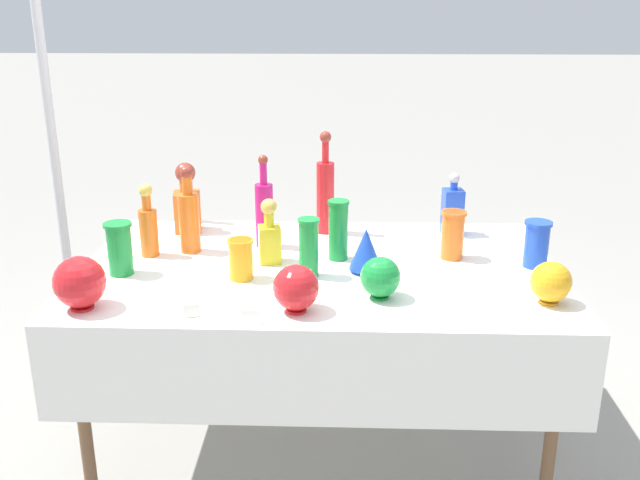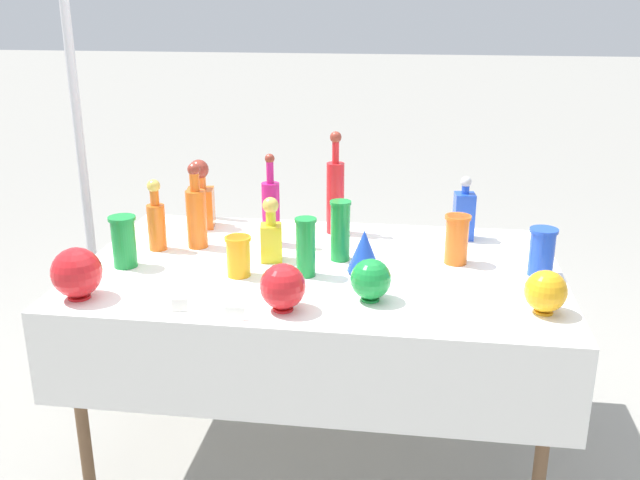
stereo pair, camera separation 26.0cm
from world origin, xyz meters
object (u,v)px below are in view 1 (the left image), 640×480
Objects in this scene: square_decanter_2 at (270,236)px; canopy_pole at (58,190)px; fluted_vase_0 at (366,249)px; round_bowl_0 at (380,277)px; round_bowl_1 at (296,288)px; round_bowl_3 at (80,282)px; tall_bottle_0 at (148,226)px; slender_vase_5 at (309,246)px; slender_vase_3 at (119,247)px; tall_bottle_1 at (264,211)px; slender_vase_2 at (537,242)px; tall_bottle_2 at (325,193)px; square_decanter_1 at (187,202)px; slender_vase_1 at (241,258)px; square_decanter_0 at (452,209)px; round_bowl_2 at (551,282)px; slender_vase_4 at (338,228)px; tall_bottle_3 at (189,217)px; cardboard_box_behind_left at (313,276)px.

square_decanter_2 is 0.11× the size of canopy_pole.
fluted_vase_0 reaches higher than round_bowl_0.
round_bowl_3 is (-0.68, -0.00, 0.01)m from round_bowl_1.
tall_bottle_0 reaches higher than slender_vase_5.
round_bowl_3 is at bearing -97.08° from slender_vase_3.
slender_vase_2 is (1.02, -0.19, -0.05)m from tall_bottle_1.
slender_vase_5 reaches higher than slender_vase_3.
round_bowl_3 is at bearing -133.25° from tall_bottle_2.
square_decanter_1 is (-0.58, -0.00, -0.05)m from tall_bottle_2.
canopy_pole reaches higher than slender_vase_1.
square_decanter_2 is 1.21m from canopy_pole.
tall_bottle_2 is at bearing 84.96° from slender_vase_5.
tall_bottle_2 reaches higher than round_bowl_3.
square_decanter_0 reaches higher than slender_vase_1.
slender_vase_3 is at bearing -55.95° from canopy_pole.
round_bowl_1 is at bearing 0.14° from round_bowl_3.
square_decanter_2 is at bearing 160.07° from round_bowl_2.
square_decanter_1 is at bearing 138.73° from round_bowl_0.
tall_bottle_2 reaches higher than slender_vase_4.
canopy_pole is (-1.03, 0.62, 0.00)m from square_decanter_2.
tall_bottle_2 is at bearing 46.75° from round_bowl_3.
slender_vase_5 is (0.47, -0.24, -0.03)m from tall_bottle_3.
slender_vase_1 is at bearing -60.63° from square_decanter_1.
round_bowl_3 is at bearing -141.95° from square_decanter_2.
square_decanter_0 is 1.14× the size of slender_vase_4.
tall_bottle_2 reaches higher than slender_vase_2.
tall_bottle_2 is 2.47× the size of round_bowl_3.
tall_bottle_1 is at bearing 82.60° from slender_vase_1.
slender_vase_2 is 2.11m from canopy_pole.
tall_bottle_0 is 1.63× the size of round_bowl_3.
tall_bottle_2 reaches higher than square_decanter_0.
square_decanter_0 reaches higher than slender_vase_2.
slender_vase_1 is at bearing -146.88° from square_decanter_0.
slender_vase_1 is (-0.05, -0.35, -0.06)m from tall_bottle_1.
round_bowl_1 is at bearing -42.34° from canopy_pole.
slender_vase_1 is at bearing -147.83° from slender_vase_4.
square_decanter_1 is 1.50m from round_bowl_2.
slender_vase_1 reaches higher than round_bowl_0.
square_decanter_0 is at bearing 14.11° from tall_bottle_0.
round_bowl_2 is 0.23× the size of cardboard_box_behind_left.
tall_bottle_3 is at bearing 129.53° from round_bowl_1.
slender_vase_2 is 1.71m from cardboard_box_behind_left.
canopy_pole is at bearing 146.57° from round_bowl_0.
canopy_pole reaches higher than slender_vase_3.
canopy_pole reaches higher than round_bowl_0.
slender_vase_1 is 1.62m from cardboard_box_behind_left.
square_decanter_2 is 1.42× the size of slender_vase_2.
fluted_vase_0 is 1.15× the size of round_bowl_2.
tall_bottle_2 is 2.24× the size of slender_vase_3.
round_bowl_1 is 0.07× the size of canopy_pole.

